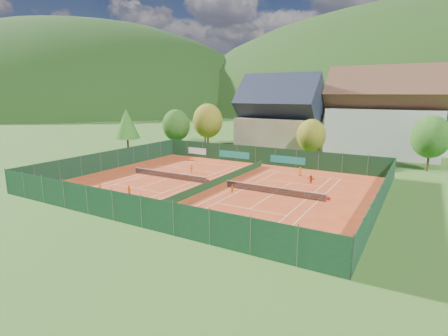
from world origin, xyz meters
TOP-DOWN VIEW (x-y plane):
  - ground at (0.00, 0.00)m, footprint 600.00×600.00m
  - clay_pad at (0.00, 0.00)m, footprint 40.00×32.00m
  - court_markings_left at (-8.00, 0.00)m, footprint 11.03×23.83m
  - court_markings_right at (8.00, 0.00)m, footprint 11.03×23.83m
  - tennis_net_left at (-7.85, 0.00)m, footprint 13.30×0.10m
  - tennis_net_right at (8.15, 0.00)m, footprint 13.30×0.10m
  - court_divider at (0.00, 0.00)m, footprint 0.03×28.80m
  - fence_north at (-0.46, 15.99)m, footprint 40.00×0.10m
  - fence_south at (0.00, -16.00)m, footprint 40.00×0.04m
  - fence_west at (-20.00, 0.00)m, footprint 0.04×32.00m
  - fence_east at (20.00, 0.05)m, footprint 0.09×32.00m
  - chalet at (-3.00, 30.00)m, footprint 16.20×12.00m
  - hotel_block_a at (16.00, 36.00)m, footprint 21.60×11.00m
  - tree_west_front at (-22.00, 20.00)m, footprint 5.72×5.72m
  - tree_west_mid at (-18.00, 26.00)m, footprint 6.44×6.44m
  - tree_west_back at (-24.00, 34.00)m, footprint 5.60×5.60m
  - tree_center at (6.00, 22.00)m, footprint 5.01×5.01m
  - tree_east_front at (24.00, 24.00)m, footprint 5.72×5.72m
  - tree_west_side at (-28.00, 12.00)m, footprint 5.04×5.04m
  - tree_east_back at (26.00, 40.00)m, footprint 7.15×7.15m
  - mountain_backdrop at (28.54, 233.48)m, footprint 820.00×530.00m
  - ball_hopper at (10.07, -11.79)m, footprint 0.34×0.34m
  - loose_ball_0 at (-6.16, -7.02)m, footprint 0.07×0.07m
  - loose_ball_1 at (4.01, -12.59)m, footprint 0.07×0.07m
  - loose_ball_2 at (-0.76, 5.32)m, footprint 0.07×0.07m
  - player_left_near at (-10.28, -10.31)m, footprint 0.53×0.37m
  - player_left_mid at (-6.50, -9.28)m, footprint 0.66×0.54m
  - player_left_far at (-7.03, 4.37)m, footprint 1.02×0.78m
  - player_right_near at (3.77, -2.53)m, footprint 0.64×0.76m
  - player_right_far_a at (7.84, 10.83)m, footprint 0.76×0.66m
  - player_right_far_b at (10.58, 7.03)m, footprint 1.19×0.42m

SIDE VIEW (x-z plane):
  - mountain_backdrop at x=28.54m, z-range -160.64..81.36m
  - ground at x=0.00m, z-range -0.02..-0.02m
  - clay_pad at x=0.00m, z-range 0.00..0.01m
  - court_markings_left at x=-8.00m, z-range 0.01..0.01m
  - court_markings_right at x=8.00m, z-range 0.01..0.01m
  - loose_ball_0 at x=-6.16m, z-range 0.00..0.07m
  - loose_ball_1 at x=4.01m, z-range 0.00..0.07m
  - loose_ball_2 at x=-0.76m, z-range 0.00..0.07m
  - court_divider at x=0.00m, z-range 0.00..1.00m
  - tennis_net_left at x=-7.85m, z-range 0.00..1.02m
  - tennis_net_right at x=8.15m, z-range 0.00..1.02m
  - ball_hopper at x=10.07m, z-range 0.16..0.96m
  - player_right_near at x=3.77m, z-range 0.00..1.21m
  - player_left_mid at x=-6.50m, z-range 0.00..1.25m
  - player_right_far_b at x=10.58m, z-range 0.00..1.27m
  - player_right_far_a at x=7.84m, z-range 0.00..1.32m
  - player_left_near at x=-10.28m, z-range 0.00..1.37m
  - player_left_far at x=-7.03m, z-range 0.00..1.39m
  - fence_north at x=-0.46m, z-range -0.03..2.97m
  - fence_east at x=20.00m, z-range -0.02..2.98m
  - fence_south at x=0.00m, z-range 0.00..3.00m
  - fence_west at x=-20.00m, z-range 0.00..3.00m
  - tree_center at x=6.00m, z-range 0.92..8.52m
  - tree_west_front at x=-22.00m, z-range 1.05..9.74m
  - tree_east_front at x=24.00m, z-range 1.05..9.74m
  - tree_west_side at x=-28.00m, z-range 1.56..10.56m
  - tree_west_mid at x=-18.00m, z-range 1.18..10.96m
  - chalet at x=-3.00m, z-range -1.38..14.62m
  - tree_west_back at x=-24.00m, z-range 1.74..11.74m
  - tree_east_back at x=26.00m, z-range 1.31..12.18m
  - hotel_block_a at x=16.00m, z-range -1.24..16.01m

